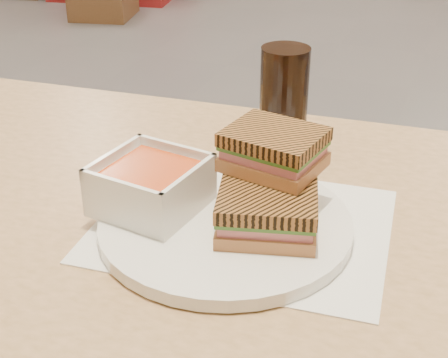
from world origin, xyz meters
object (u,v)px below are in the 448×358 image
(plate, at_px, (225,224))
(soup_bowl, at_px, (151,187))
(panini_lower, at_px, (267,213))
(main_table, at_px, (128,274))
(cola_glass, at_px, (284,98))

(plate, relative_size, soup_bowl, 2.28)
(plate, relative_size, panini_lower, 2.30)
(soup_bowl, xyz_separation_m, panini_lower, (0.15, -0.00, -0.00))
(plate, height_order, soup_bowl, soup_bowl)
(main_table, distance_m, plate, 0.19)
(soup_bowl, distance_m, panini_lower, 0.15)
(panini_lower, bearing_deg, soup_bowl, 179.26)
(main_table, xyz_separation_m, cola_glass, (0.14, 0.23, 0.19))
(plate, bearing_deg, soup_bowl, -176.28)
(cola_glass, bearing_deg, main_table, -120.98)
(panini_lower, bearing_deg, plate, 171.53)
(main_table, relative_size, soup_bowl, 9.60)
(soup_bowl, bearing_deg, plate, 3.72)
(plate, height_order, panini_lower, panini_lower)
(panini_lower, bearing_deg, cola_glass, 103.06)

